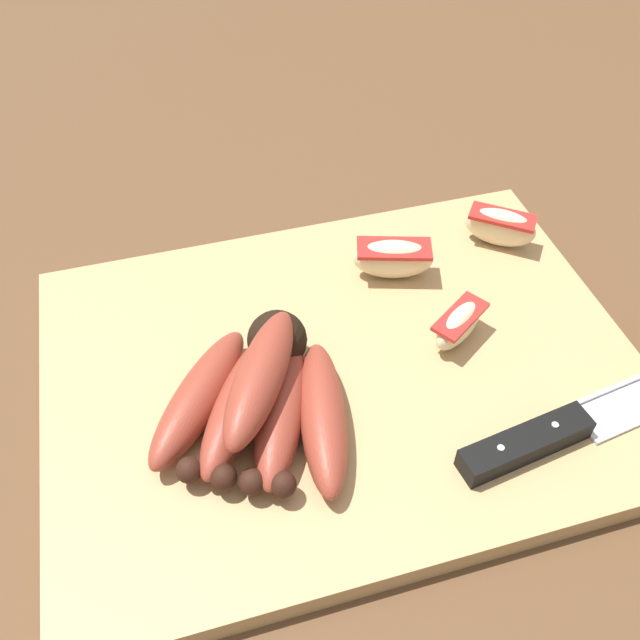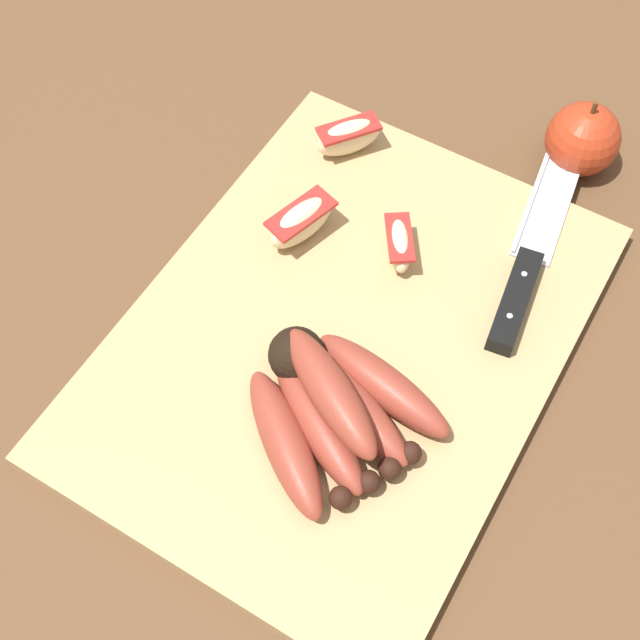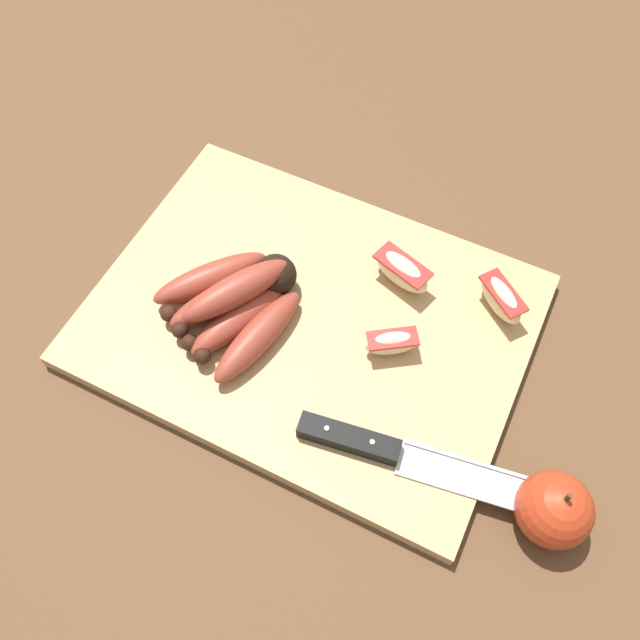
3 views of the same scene
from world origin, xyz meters
name	(u,v)px [view 2 (image 2 of 3)]	position (x,y,z in m)	size (l,w,h in m)	color
ground_plane	(351,334)	(0.00, 0.00, 0.00)	(6.00, 6.00, 0.00)	brown
cutting_board	(342,340)	(0.01, 0.00, 0.01)	(0.46, 0.34, 0.02)	tan
banana_bunch	(331,405)	(0.08, 0.03, 0.04)	(0.16, 0.17, 0.06)	black
chefs_knife	(529,259)	(-0.13, 0.10, 0.03)	(0.28, 0.07, 0.02)	silver
apple_wedge_near	(349,137)	(-0.16, -0.10, 0.04)	(0.06, 0.06, 0.04)	beige
apple_wedge_middle	(301,222)	(-0.06, -0.08, 0.04)	(0.07, 0.05, 0.04)	beige
apple_wedge_far	(394,242)	(-0.08, 0.00, 0.04)	(0.06, 0.05, 0.03)	beige
whole_apple	(583,139)	(-0.28, 0.09, 0.04)	(0.07, 0.07, 0.08)	#AD3319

